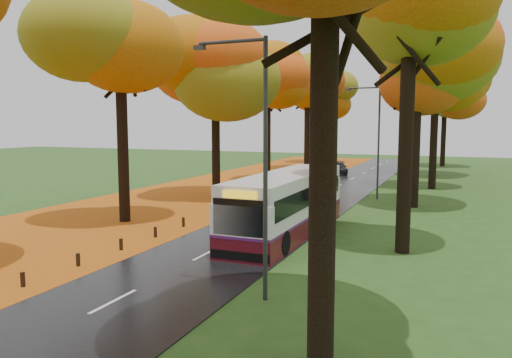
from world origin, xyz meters
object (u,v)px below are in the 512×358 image
Objects in this scene: car_white at (303,181)px; car_silver at (327,171)px; car_dark at (339,168)px; streetlamp_mid at (375,133)px; streetlamp_far at (407,129)px; bus at (287,202)px; streetlamp_near at (258,148)px.

car_white is 0.95× the size of car_silver.
car_silver reaches higher than car_dark.
streetlamp_mid is 22.00m from streetlamp_far.
bus is at bearing -99.19° from car_dark.
streetlamp_near is 25.68m from car_white.
car_dark is (-0.23, 13.72, -0.12)m from car_white.
streetlamp_near is at bearing -78.78° from car_white.
car_white is at bearing 156.46° from streetlamp_mid.
streetlamp_near is 1.82× the size of car_silver.
streetlamp_far reaches higher than car_white.
streetlamp_far reaches higher than bus.
bus reaches higher than car_dark.
streetlamp_near is 0.71× the size of bus.
streetlamp_near is at bearing -90.00° from streetlamp_far.
car_silver is (-6.30, 33.31, -3.95)m from streetlamp_near.
car_white is at bearing 103.83° from streetlamp_near.
streetlamp_mid is at bearing 90.00° from streetlamp_near.
car_white is at bearing 104.47° from bus.
streetlamp_far reaches higher than car_silver.
car_white is at bearing -106.41° from car_dark.
streetlamp_near reaches higher than car_dark.
streetlamp_near is 44.00m from streetlamp_far.
streetlamp_far is 0.71× the size of bus.
car_silver is (-6.30, 11.31, -3.95)m from streetlamp_mid.
streetlamp_mid is at bearing -86.32° from car_dark.
streetlamp_near is at bearing -98.54° from car_silver.
car_silver is (-4.25, 24.48, -0.83)m from bus.
bus is (-2.05, -35.18, -3.11)m from streetlamp_far.
streetlamp_mid is 1.82× the size of car_silver.
streetlamp_far is 35.37m from bus.
streetlamp_mid reaches higher than car_white.
streetlamp_mid is 18.00m from car_dark.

